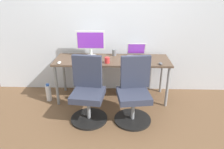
% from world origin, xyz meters
% --- Properties ---
extents(ground_plane, '(5.28, 5.28, 0.00)m').
position_xyz_m(ground_plane, '(0.00, 0.00, 0.00)').
color(ground_plane, brown).
extents(back_wall, '(4.40, 0.04, 2.60)m').
position_xyz_m(back_wall, '(0.00, 0.38, 1.30)').
color(back_wall, silver).
rests_on(back_wall, ground).
extents(desk, '(1.88, 0.59, 0.72)m').
position_xyz_m(desk, '(0.00, 0.00, 0.65)').
color(desk, brown).
rests_on(desk, ground).
extents(office_chair_left, '(0.54, 0.54, 0.94)m').
position_xyz_m(office_chair_left, '(-0.33, -0.60, 0.42)').
color(office_chair_left, black).
rests_on(office_chair_left, ground).
extents(office_chair_right, '(0.54, 0.54, 0.94)m').
position_xyz_m(office_chair_right, '(0.33, -0.60, 0.42)').
color(office_chair_right, black).
rests_on(office_chair_right, ground).
extents(water_bottle_on_floor, '(0.09, 0.09, 0.31)m').
position_xyz_m(water_bottle_on_floor, '(-1.08, -0.13, 0.15)').
color(water_bottle_on_floor, white).
rests_on(water_bottle_on_floor, ground).
extents(desktop_monitor, '(0.48, 0.18, 0.43)m').
position_xyz_m(desktop_monitor, '(-0.36, 0.15, 0.97)').
color(desktop_monitor, silver).
rests_on(desktop_monitor, desk).
extents(open_laptop, '(0.31, 0.29, 0.22)m').
position_xyz_m(open_laptop, '(0.41, 0.13, 0.77)').
color(open_laptop, silver).
rests_on(open_laptop, desk).
extents(keyboard_by_monitor, '(0.34, 0.12, 0.02)m').
position_xyz_m(keyboard_by_monitor, '(-0.37, -0.22, 0.73)').
color(keyboard_by_monitor, silver).
rests_on(keyboard_by_monitor, desk).
extents(keyboard_by_laptop, '(0.34, 0.12, 0.02)m').
position_xyz_m(keyboard_by_laptop, '(0.41, -0.16, 0.73)').
color(keyboard_by_laptop, silver).
rests_on(keyboard_by_laptop, desk).
extents(mouse_by_monitor, '(0.06, 0.10, 0.03)m').
position_xyz_m(mouse_by_monitor, '(0.75, -0.22, 0.73)').
color(mouse_by_monitor, '#515156').
rests_on(mouse_by_monitor, desk).
extents(mouse_by_laptop, '(0.06, 0.10, 0.03)m').
position_xyz_m(mouse_by_laptop, '(-0.81, -0.23, 0.73)').
color(mouse_by_laptop, silver).
rests_on(mouse_by_laptop, desk).
extents(coffee_mug, '(0.08, 0.08, 0.09)m').
position_xyz_m(coffee_mug, '(-0.07, -0.18, 0.76)').
color(coffee_mug, red).
rests_on(coffee_mug, desk).
extents(pen_cup, '(0.07, 0.07, 0.10)m').
position_xyz_m(pen_cup, '(0.03, 0.20, 0.77)').
color(pen_cup, slate).
rests_on(pen_cup, desk).
extents(notebook, '(0.21, 0.15, 0.03)m').
position_xyz_m(notebook, '(-0.33, -0.05, 0.73)').
color(notebook, green).
rests_on(notebook, desk).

